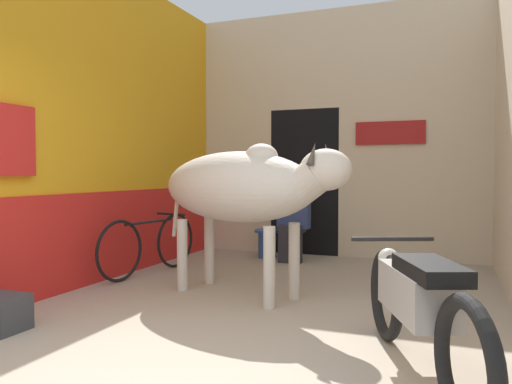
{
  "coord_description": "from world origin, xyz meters",
  "views": [
    {
      "loc": [
        1.58,
        -2.22,
        1.24
      ],
      "look_at": [
        -0.17,
        2.26,
        1.05
      ],
      "focal_mm": 35.0,
      "sensor_mm": 36.0,
      "label": 1
    }
  ],
  "objects_px": {
    "plastic_stool": "(267,243)",
    "motorcycle_near": "(417,304)",
    "cow": "(243,187)",
    "shopkeeper_seated": "(293,219)",
    "bicycle": "(150,244)"
  },
  "relations": [
    {
      "from": "cow",
      "to": "shopkeeper_seated",
      "type": "bearing_deg",
      "value": 93.09
    },
    {
      "from": "cow",
      "to": "shopkeeper_seated",
      "type": "distance_m",
      "value": 2.11
    },
    {
      "from": "plastic_stool",
      "to": "shopkeeper_seated",
      "type": "bearing_deg",
      "value": -18.89
    },
    {
      "from": "motorcycle_near",
      "to": "shopkeeper_seated",
      "type": "xyz_separation_m",
      "value": [
        -1.86,
        3.49,
        0.14
      ]
    },
    {
      "from": "shopkeeper_seated",
      "to": "motorcycle_near",
      "type": "bearing_deg",
      "value": -62.0
    },
    {
      "from": "plastic_stool",
      "to": "motorcycle_near",
      "type": "bearing_deg",
      "value": -57.84
    },
    {
      "from": "cow",
      "to": "plastic_stool",
      "type": "relative_size",
      "value": 5.51
    },
    {
      "from": "motorcycle_near",
      "to": "shopkeeper_seated",
      "type": "distance_m",
      "value": 3.96
    },
    {
      "from": "cow",
      "to": "plastic_stool",
      "type": "distance_m",
      "value": 2.42
    },
    {
      "from": "cow",
      "to": "bicycle",
      "type": "relative_size",
      "value": 1.33
    },
    {
      "from": "bicycle",
      "to": "plastic_stool",
      "type": "height_order",
      "value": "bicycle"
    },
    {
      "from": "cow",
      "to": "plastic_stool",
      "type": "bearing_deg",
      "value": 103.87
    },
    {
      "from": "bicycle",
      "to": "motorcycle_near",
      "type": "bearing_deg",
      "value": -32.15
    },
    {
      "from": "shopkeeper_seated",
      "to": "plastic_stool",
      "type": "xyz_separation_m",
      "value": [
        -0.43,
        0.15,
        -0.37
      ]
    },
    {
      "from": "motorcycle_near",
      "to": "bicycle",
      "type": "height_order",
      "value": "motorcycle_near"
    }
  ]
}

